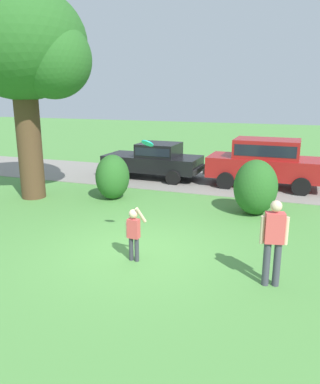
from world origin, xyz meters
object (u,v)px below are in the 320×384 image
(oak_tree_large, at_px, (27,51))
(frisbee, at_px, (147,143))
(parked_suv, at_px, (266,160))
(adult_onlooker, at_px, (274,239))
(parked_sedan, at_px, (154,159))
(child_thrower, at_px, (134,231))

(oak_tree_large, bearing_deg, frisbee, -29.64)
(parked_suv, relative_size, adult_onlooker, 2.71)
(oak_tree_large, xyz_separation_m, frisbee, (5.58, -3.18, -2.43))
(oak_tree_large, xyz_separation_m, parked_sedan, (2.86, 4.36, -4.18))
(parked_suv, bearing_deg, child_thrower, -104.61)
(child_thrower, height_order, adult_onlooker, adult_onlooker)
(adult_onlooker, bearing_deg, child_thrower, 177.90)
(oak_tree_large, relative_size, frisbee, 23.41)
(frisbee, xyz_separation_m, adult_onlooker, (2.87, -0.70, -1.61))
(adult_onlooker, bearing_deg, frisbee, 166.30)
(frisbee, bearing_deg, parked_sedan, 109.87)
(parked_sedan, xyz_separation_m, parked_suv, (4.74, 0.01, 0.23))
(parked_suv, bearing_deg, frisbee, -104.93)
(frisbee, distance_m, adult_onlooker, 3.37)
(parked_sedan, relative_size, adult_onlooker, 2.55)
(child_thrower, distance_m, frisbee, 1.97)
(oak_tree_large, height_order, adult_onlooker, oak_tree_large)
(adult_onlooker, bearing_deg, parked_sedan, 124.19)
(parked_suv, height_order, frisbee, frisbee)
(frisbee, bearing_deg, oak_tree_large, 150.36)
(oak_tree_large, xyz_separation_m, parked_suv, (7.59, 4.37, -3.95))
(oak_tree_large, bearing_deg, parked_suv, 29.93)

